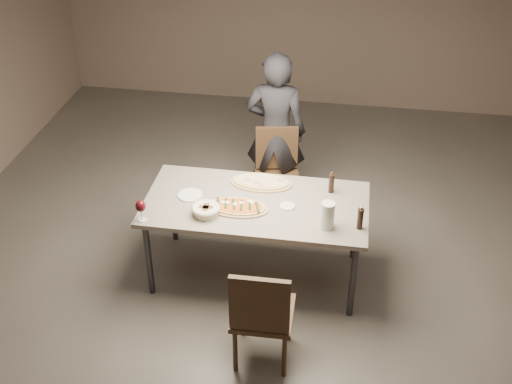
# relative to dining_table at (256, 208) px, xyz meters

# --- Properties ---
(room) EXTENTS (7.00, 7.00, 7.00)m
(room) POSITION_rel_dining_table_xyz_m (0.00, 0.00, 0.71)
(room) COLOR #58534C
(room) RESTS_ON ground
(dining_table) EXTENTS (1.80, 0.90, 0.75)m
(dining_table) POSITION_rel_dining_table_xyz_m (0.00, 0.00, 0.00)
(dining_table) COLOR gray
(dining_table) RESTS_ON ground
(zucchini_pizza) EXTENTS (0.50, 0.27, 0.05)m
(zucchini_pizza) POSITION_rel_dining_table_xyz_m (-0.13, -0.11, 0.07)
(zucchini_pizza) COLOR tan
(zucchini_pizza) RESTS_ON dining_table
(ham_pizza) EXTENTS (0.52, 0.29, 0.04)m
(ham_pizza) POSITION_rel_dining_table_xyz_m (-0.00, 0.28, 0.07)
(ham_pizza) COLOR tan
(ham_pizza) RESTS_ON dining_table
(bread_basket) EXTENTS (0.22, 0.22, 0.08)m
(bread_basket) POSITION_rel_dining_table_xyz_m (-0.36, -0.23, 0.10)
(bread_basket) COLOR beige
(bread_basket) RESTS_ON dining_table
(oil_dish) EXTENTS (0.12, 0.12, 0.01)m
(oil_dish) POSITION_rel_dining_table_xyz_m (0.26, -0.03, 0.06)
(oil_dish) COLOR white
(oil_dish) RESTS_ON dining_table
(pepper_mill_left) EXTENTS (0.05, 0.05, 0.19)m
(pepper_mill_left) POSITION_rel_dining_table_xyz_m (0.83, -0.22, 0.15)
(pepper_mill_left) COLOR black
(pepper_mill_left) RESTS_ON dining_table
(pepper_mill_right) EXTENTS (0.05, 0.05, 0.19)m
(pepper_mill_right) POSITION_rel_dining_table_xyz_m (0.58, 0.25, 0.15)
(pepper_mill_right) COLOR black
(pepper_mill_right) RESTS_ON dining_table
(carafe) EXTENTS (0.11, 0.11, 0.22)m
(carafe) POSITION_rel_dining_table_xyz_m (0.58, -0.24, 0.17)
(carafe) COLOR silver
(carafe) RESTS_ON dining_table
(wine_glass) EXTENTS (0.08, 0.08, 0.18)m
(wine_glass) POSITION_rel_dining_table_xyz_m (-0.83, -0.38, 0.18)
(wine_glass) COLOR silver
(wine_glass) RESTS_ON dining_table
(side_plate) EXTENTS (0.20, 0.20, 0.01)m
(side_plate) POSITION_rel_dining_table_xyz_m (-0.55, 0.01, 0.06)
(side_plate) COLOR white
(side_plate) RESTS_ON dining_table
(chair_near) EXTENTS (0.44, 0.44, 0.91)m
(chair_near) POSITION_rel_dining_table_xyz_m (0.20, -0.98, -0.18)
(chair_near) COLOR #402C1B
(chair_near) RESTS_ON ground
(chair_far) EXTENTS (0.49, 0.49, 0.88)m
(chair_far) POSITION_rel_dining_table_xyz_m (0.05, 0.95, -0.20)
(chair_far) COLOR #402C1B
(chair_far) RESTS_ON ground
(diner) EXTENTS (0.58, 0.39, 1.58)m
(diner) POSITION_rel_dining_table_xyz_m (0.00, 1.14, 0.10)
(diner) COLOR black
(diner) RESTS_ON ground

